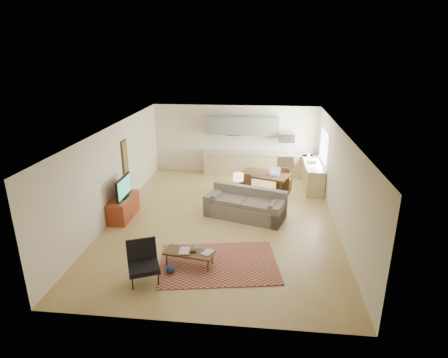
# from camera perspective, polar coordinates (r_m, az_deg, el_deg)

# --- Properties ---
(room) EXTENTS (9.00, 9.00, 9.00)m
(room) POSITION_cam_1_polar(r_m,az_deg,el_deg) (10.70, -0.17, 0.48)
(room) COLOR #A4874B
(room) RESTS_ON ground
(kitchen_counter_back) EXTENTS (4.26, 0.64, 0.92)m
(kitchen_counter_back) POSITION_cam_1_polar(r_m,az_deg,el_deg) (14.89, 5.06, 2.32)
(kitchen_counter_back) COLOR tan
(kitchen_counter_back) RESTS_ON ground
(kitchen_counter_right) EXTENTS (0.64, 2.26, 0.92)m
(kitchen_counter_right) POSITION_cam_1_polar(r_m,az_deg,el_deg) (13.89, 13.34, 0.58)
(kitchen_counter_right) COLOR tan
(kitchen_counter_right) RESTS_ON ground
(kitchen_range) EXTENTS (0.62, 0.62, 0.90)m
(kitchen_range) POSITION_cam_1_polar(r_m,az_deg,el_deg) (14.92, 9.28, 2.13)
(kitchen_range) COLOR #A5A8AD
(kitchen_range) RESTS_ON ground
(kitchen_microwave) EXTENTS (0.62, 0.40, 0.35)m
(kitchen_microwave) POSITION_cam_1_polar(r_m,az_deg,el_deg) (14.65, 9.51, 6.26)
(kitchen_microwave) COLOR #A5A8AD
(kitchen_microwave) RESTS_ON room
(upper_cabinets) EXTENTS (2.80, 0.34, 0.70)m
(upper_cabinets) POSITION_cam_1_polar(r_m,az_deg,el_deg) (14.69, 2.88, 8.13)
(upper_cabinets) COLOR slate
(upper_cabinets) RESTS_ON room
(window_right) EXTENTS (0.02, 1.40, 1.05)m
(window_right) POSITION_cam_1_polar(r_m,az_deg,el_deg) (13.63, 14.94, 4.87)
(window_right) COLOR white
(window_right) RESTS_ON room
(wall_art_left) EXTENTS (0.06, 0.42, 1.10)m
(wall_art_left) POSITION_cam_1_polar(r_m,az_deg,el_deg) (12.23, -14.84, 3.24)
(wall_art_left) COLOR olive
(wall_art_left) RESTS_ON room
(triptych) EXTENTS (1.70, 0.04, 0.50)m
(triptych) POSITION_cam_1_polar(r_m,az_deg,el_deg) (14.90, 1.35, 7.53)
(triptych) COLOR #F9E6BC
(triptych) RESTS_ON room
(rug) EXTENTS (3.03, 2.34, 0.02)m
(rug) POSITION_cam_1_polar(r_m,az_deg,el_deg) (9.05, -0.86, -12.73)
(rug) COLOR maroon
(rug) RESTS_ON floor
(sofa) EXTENTS (2.64, 1.75, 0.85)m
(sofa) POSITION_cam_1_polar(r_m,az_deg,el_deg) (11.17, 3.22, -3.81)
(sofa) COLOR #695E53
(sofa) RESTS_ON floor
(coffee_table) EXTENTS (1.22, 0.65, 0.35)m
(coffee_table) POSITION_cam_1_polar(r_m,az_deg,el_deg) (8.96, -5.28, -11.92)
(coffee_table) COLOR #462D19
(coffee_table) RESTS_ON floor
(book_a) EXTENTS (0.28, 0.35, 0.03)m
(book_a) POSITION_cam_1_polar(r_m,az_deg,el_deg) (8.91, -6.83, -10.81)
(book_a) COLOR maroon
(book_a) RESTS_ON coffee_table
(book_b) EXTENTS (0.43, 0.45, 0.02)m
(book_b) POSITION_cam_1_polar(r_m,az_deg,el_deg) (8.85, -3.11, -10.95)
(book_b) COLOR navy
(book_b) RESTS_ON coffee_table
(vase) EXTENTS (0.18, 0.18, 0.18)m
(vase) POSITION_cam_1_polar(r_m,az_deg,el_deg) (8.84, -4.66, -10.43)
(vase) COLOR black
(vase) RESTS_ON coffee_table
(armchair) EXTENTS (0.99, 0.99, 0.86)m
(armchair) POSITION_cam_1_polar(r_m,az_deg,el_deg) (8.44, -12.19, -12.45)
(armchair) COLOR black
(armchair) RESTS_ON floor
(tv_credenza) EXTENTS (0.53, 1.38, 0.64)m
(tv_credenza) POSITION_cam_1_polar(r_m,az_deg,el_deg) (11.58, -15.06, -4.18)
(tv_credenza) COLOR maroon
(tv_credenza) RESTS_ON floor
(tv) EXTENTS (0.11, 1.06, 0.64)m
(tv) POSITION_cam_1_polar(r_m,az_deg,el_deg) (11.33, -15.08, -1.24)
(tv) COLOR black
(tv) RESTS_ON tv_credenza
(console_table) EXTENTS (0.60, 0.44, 0.65)m
(console_table) POSITION_cam_1_polar(r_m,az_deg,el_deg) (11.80, 2.14, -3.00)
(console_table) COLOR #3E2714
(console_table) RESTS_ON floor
(table_lamp) EXTENTS (0.33, 0.33, 0.52)m
(table_lamp) POSITION_cam_1_polar(r_m,az_deg,el_deg) (11.59, 2.18, -0.31)
(table_lamp) COLOR beige
(table_lamp) RESTS_ON console_table
(dining_table) EXTENTS (1.82, 1.41, 0.81)m
(dining_table) POSITION_cam_1_polar(r_m,az_deg,el_deg) (12.77, 6.13, -0.92)
(dining_table) COLOR #3E2714
(dining_table) RESTS_ON floor
(dining_chair_near) EXTENTS (0.55, 0.57, 0.90)m
(dining_chair_near) POSITION_cam_1_polar(r_m,az_deg,el_deg) (12.31, 2.91, -1.40)
(dining_chair_near) COLOR #3E2714
(dining_chair_near) RESTS_ON floor
(dining_chair_far) EXTENTS (0.58, 0.59, 0.97)m
(dining_chair_far) POSITION_cam_1_polar(r_m,az_deg,el_deg) (13.23, 9.15, 0.02)
(dining_chair_far) COLOR #3E2714
(dining_chair_far) RESTS_ON floor
(laptop) EXTENTS (0.39, 0.33, 0.26)m
(laptop) POSITION_cam_1_polar(r_m,az_deg,el_deg) (12.50, 7.69, 1.15)
(laptop) COLOR #A5A8AD
(laptop) RESTS_ON dining_table
(soap_bottle) EXTENTS (0.10, 0.10, 0.19)m
(soap_bottle) POSITION_cam_1_polar(r_m,az_deg,el_deg) (14.38, 12.80, 3.59)
(soap_bottle) COLOR #F9E6BC
(soap_bottle) RESTS_ON kitchen_counter_right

